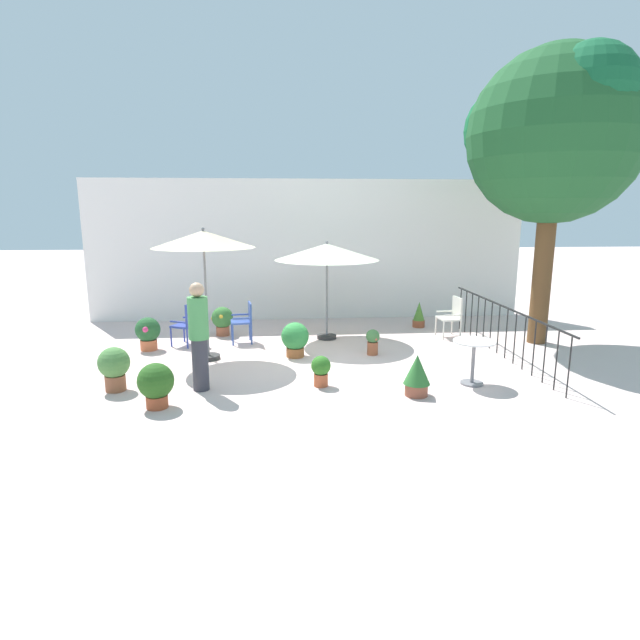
% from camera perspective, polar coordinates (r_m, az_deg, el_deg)
% --- Properties ---
extents(ground_plane, '(60.00, 60.00, 0.00)m').
position_cam_1_polar(ground_plane, '(10.11, 0.12, -4.40)').
color(ground_plane, beige).
extents(villa_facade, '(11.46, 0.30, 3.65)m').
position_cam_1_polar(villa_facade, '(13.82, -1.30, 7.73)').
color(villa_facade, white).
rests_on(villa_facade, ground).
extents(terrace_railing, '(0.03, 5.20, 1.01)m').
position_cam_1_polar(terrace_railing, '(10.86, 19.55, -0.24)').
color(terrace_railing, black).
rests_on(terrace_railing, ground).
extents(shade_tree, '(3.70, 3.52, 6.09)m').
position_cam_1_polar(shade_tree, '(12.22, 24.66, 17.94)').
color(shade_tree, brown).
rests_on(shade_tree, ground).
extents(patio_umbrella_0, '(2.31, 2.31, 2.21)m').
position_cam_1_polar(patio_umbrella_0, '(11.44, 0.77, 7.46)').
color(patio_umbrella_0, '#2D2D2D').
rests_on(patio_umbrella_0, ground).
extents(patio_umbrella_1, '(1.93, 1.93, 2.55)m').
position_cam_1_polar(patio_umbrella_1, '(10.01, -12.75, 8.51)').
color(patio_umbrella_1, '#2D2D2D').
rests_on(patio_umbrella_1, ground).
extents(cafe_table_0, '(0.69, 0.69, 0.75)m').
position_cam_1_polar(cafe_table_0, '(8.96, 16.59, -3.64)').
color(cafe_table_0, white).
rests_on(cafe_table_0, ground).
extents(patio_chair_0, '(0.62, 0.64, 0.94)m').
position_cam_1_polar(patio_chair_0, '(11.40, -14.34, -0.16)').
color(patio_chair_0, '#3143A2').
rests_on(patio_chair_0, ground).
extents(patio_chair_1, '(0.48, 0.54, 0.93)m').
position_cam_1_polar(patio_chair_1, '(12.18, 14.39, 0.61)').
color(patio_chair_1, silver).
rests_on(patio_chair_1, ground).
extents(patio_chair_2, '(0.50, 0.51, 0.89)m').
position_cam_1_polar(patio_chair_2, '(11.41, -8.33, 0.12)').
color(patio_chair_2, '#334E9A').
rests_on(patio_chair_2, ground).
extents(potted_plant_0, '(0.55, 0.55, 0.70)m').
position_cam_1_polar(potted_plant_0, '(10.24, -2.77, -2.02)').
color(potted_plant_0, '#9F5B30').
rests_on(potted_plant_0, ground).
extents(potted_plant_1, '(0.53, 0.53, 0.68)m').
position_cam_1_polar(potted_plant_1, '(7.99, -17.67, -6.68)').
color(potted_plant_1, '#9D492B').
rests_on(potted_plant_1, ground).
extents(potted_plant_2, '(0.51, 0.53, 0.69)m').
position_cam_1_polar(potted_plant_2, '(11.30, -18.46, -1.26)').
color(potted_plant_2, '#D06841').
rests_on(potted_plant_2, ground).
extents(potted_plant_3, '(0.28, 0.28, 0.52)m').
position_cam_1_polar(potted_plant_3, '(10.44, 5.85, -2.28)').
color(potted_plant_3, '#A55737').
rests_on(potted_plant_3, ground).
extents(potted_plant_4, '(0.42, 0.42, 0.66)m').
position_cam_1_polar(potted_plant_4, '(8.25, 10.65, -5.90)').
color(potted_plant_4, brown).
rests_on(potted_plant_4, ground).
extents(potted_plant_5, '(0.31, 0.31, 0.64)m').
position_cam_1_polar(potted_plant_5, '(13.09, 10.87, 0.54)').
color(potted_plant_5, brown).
rests_on(potted_plant_5, ground).
extents(potted_plant_6, '(0.51, 0.50, 0.68)m').
position_cam_1_polar(potted_plant_6, '(12.17, -10.74, 0.06)').
color(potted_plant_6, '#9E5739').
rests_on(potted_plant_6, ground).
extents(potted_plant_7, '(0.33, 0.33, 0.51)m').
position_cam_1_polar(potted_plant_7, '(8.56, 0.09, -5.44)').
color(potted_plant_7, '#B75633').
rests_on(potted_plant_7, ground).
extents(potted_plant_8, '(0.50, 0.50, 0.72)m').
position_cam_1_polar(potted_plant_8, '(8.94, -21.78, -4.76)').
color(potted_plant_8, brown).
rests_on(potted_plant_8, ground).
extents(standing_person, '(0.32, 0.32, 1.76)m').
position_cam_1_polar(standing_person, '(8.44, -13.23, -1.63)').
color(standing_person, '#33333D').
rests_on(standing_person, ground).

